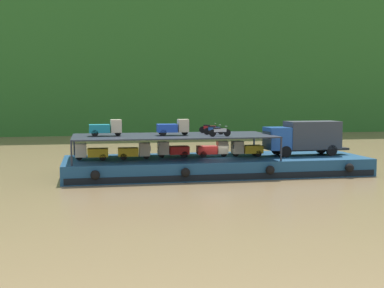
{
  "coord_description": "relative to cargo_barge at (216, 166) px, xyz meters",
  "views": [
    {
      "loc": [
        -10.89,
        -44.39,
        6.83
      ],
      "look_at": [
        -2.14,
        0.0,
        2.7
      ],
      "focal_mm": 48.7,
      "sensor_mm": 36.0,
      "label": 1
    }
  ],
  "objects": [
    {
      "name": "ground_plane",
      "position": [
        0.0,
        0.03,
        -0.75
      ],
      "size": [
        400.0,
        400.0,
        0.0
      ],
      "primitive_type": "plane",
      "color": "olive"
    },
    {
      "name": "hillside_far_bank",
      "position": [
        0.0,
        62.61,
        22.36
      ],
      "size": [
        141.04,
        30.94,
        41.02
      ],
      "color": "#286023",
      "rests_on": "ground"
    },
    {
      "name": "cargo_barge",
      "position": [
        0.0,
        0.0,
        0.0
      ],
      "size": [
        26.36,
        8.83,
        1.5
      ],
      "color": "navy",
      "rests_on": "ground"
    },
    {
      "name": "covered_lorry",
      "position": [
        8.2,
        -0.18,
        2.44
      ],
      "size": [
        7.92,
        2.53,
        3.1
      ],
      "color": "#1E4C99",
      "rests_on": "cargo_barge"
    },
    {
      "name": "cargo_rack",
      "position": [
        -3.8,
        0.03,
        2.69
      ],
      "size": [
        17.16,
        7.44,
        2.0
      ],
      "color": "#232833",
      "rests_on": "cargo_barge"
    },
    {
      "name": "mini_truck_lower_stern",
      "position": [
        -10.82,
        -0.02,
        1.44
      ],
      "size": [
        2.76,
        1.23,
        1.38
      ],
      "color": "gold",
      "rests_on": "cargo_barge"
    },
    {
      "name": "mini_truck_lower_aft",
      "position": [
        -7.15,
        -0.1,
        1.44
      ],
      "size": [
        2.77,
        1.24,
        1.38
      ],
      "color": "gold",
      "rests_on": "cargo_barge"
    },
    {
      "name": "mini_truck_lower_mid",
      "position": [
        -3.76,
        0.61,
        1.44
      ],
      "size": [
        2.75,
        1.22,
        1.38
      ],
      "color": "red",
      "rests_on": "cargo_barge"
    },
    {
      "name": "mini_truck_lower_fore",
      "position": [
        -0.2,
        0.26,
        1.44
      ],
      "size": [
        2.78,
        1.26,
        1.38
      ],
      "color": "red",
      "rests_on": "cargo_barge"
    },
    {
      "name": "mini_truck_lower_bow",
      "position": [
        2.82,
        0.08,
        1.44
      ],
      "size": [
        2.79,
        1.28,
        1.38
      ],
      "color": "gold",
      "rests_on": "cargo_barge"
    },
    {
      "name": "mini_truck_upper_stern",
      "position": [
        -9.53,
        0.2,
        3.44
      ],
      "size": [
        2.77,
        1.25,
        1.38
      ],
      "color": "teal",
      "rests_on": "cargo_rack"
    },
    {
      "name": "mini_truck_upper_mid",
      "position": [
        -3.81,
        -0.18,
        3.44
      ],
      "size": [
        2.75,
        1.22,
        1.38
      ],
      "color": "#1E47B7",
      "rests_on": "cargo_rack"
    },
    {
      "name": "motorcycle_upper_port",
      "position": [
        -0.22,
        -2.2,
        3.18
      ],
      "size": [
        1.9,
        0.55,
        0.87
      ],
      "color": "black",
      "rests_on": "cargo_rack"
    },
    {
      "name": "motorcycle_upper_centre",
      "position": [
        -0.19,
        0.03,
        3.18
      ],
      "size": [
        1.9,
        0.55,
        0.87
      ],
      "color": "black",
      "rests_on": "cargo_rack"
    },
    {
      "name": "motorcycle_upper_stbd",
      "position": [
        -0.09,
        2.26,
        3.18
      ],
      "size": [
        1.9,
        0.55,
        0.87
      ],
      "color": "black",
      "rests_on": "cargo_rack"
    }
  ]
}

